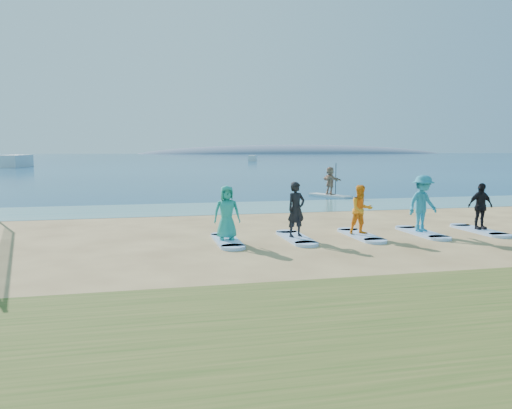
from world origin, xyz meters
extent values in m
plane|color=tan|center=(0.00, 0.00, 0.00)|extent=(600.00, 600.00, 0.00)
plane|color=teal|center=(0.00, 10.50, 0.01)|extent=(600.00, 600.00, 0.00)
plane|color=navy|center=(0.00, 160.00, 0.01)|extent=(600.00, 600.00, 0.00)
ellipsoid|color=slate|center=(95.00, 300.00, 0.00)|extent=(220.00, 56.00, 18.00)
cube|color=silver|center=(6.07, 14.85, 0.06)|extent=(1.86, 3.02, 0.12)
imported|color=tan|center=(6.07, 14.85, 0.95)|extent=(0.93, 1.62, 1.67)
cube|color=silver|center=(-24.22, 72.82, 0.00)|extent=(3.61, 8.34, 1.92)
cube|color=silver|center=(21.04, 103.66, 0.00)|extent=(3.20, 5.66, 1.38)
cube|color=#A4C9FF|center=(-2.38, 1.71, 0.04)|extent=(0.70, 2.20, 0.09)
imported|color=teal|center=(-2.38, 1.71, 0.91)|extent=(0.81, 0.53, 1.64)
cube|color=#A4C9FF|center=(-0.19, 1.71, 0.04)|extent=(0.70, 2.20, 0.09)
imported|color=black|center=(-0.19, 1.71, 0.95)|extent=(0.73, 0.59, 1.72)
cube|color=#A4C9FF|center=(2.00, 1.71, 0.04)|extent=(0.70, 2.20, 0.09)
imported|color=orange|center=(2.00, 1.71, 0.88)|extent=(0.79, 0.63, 1.58)
cube|color=#A4C9FF|center=(4.19, 1.71, 0.04)|extent=(0.70, 2.20, 0.09)
imported|color=teal|center=(4.19, 1.71, 1.03)|extent=(1.37, 1.03, 1.88)
cube|color=#A4C9FF|center=(6.38, 1.71, 0.04)|extent=(0.70, 2.20, 0.09)
imported|color=black|center=(6.38, 1.71, 0.88)|extent=(0.93, 0.40, 1.58)
camera|label=1|loc=(-4.86, -13.03, 2.81)|focal=35.00mm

